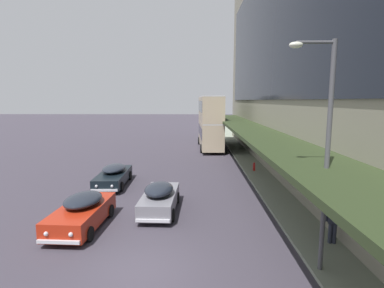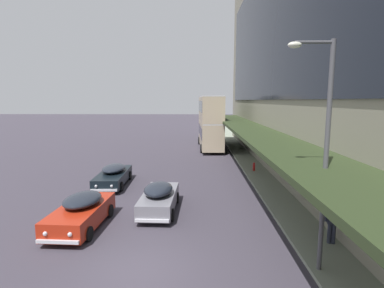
{
  "view_description": "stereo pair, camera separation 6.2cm",
  "coord_description": "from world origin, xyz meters",
  "px_view_note": "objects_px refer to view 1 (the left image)",
  "views": [
    {
      "loc": [
        1.99,
        -9.76,
        5.96
      ],
      "look_at": [
        1.55,
        21.48,
        1.39
      ],
      "focal_mm": 28.0,
      "sensor_mm": 36.0,
      "label": 1
    },
    {
      "loc": [
        2.05,
        -9.76,
        5.96
      ],
      "look_at": [
        1.55,
        21.48,
        1.39
      ],
      "focal_mm": 28.0,
      "sensor_mm": 36.0,
      "label": 2
    }
  ],
  "objects_px": {
    "transit_bus_kerbside_front": "(210,120)",
    "sedan_far_back": "(207,132)",
    "pedestrian_at_kerb": "(333,219)",
    "sedan_trailing_mid": "(82,211)",
    "sedan_lead_near": "(160,197)",
    "sedan_second_mid": "(114,175)",
    "street_lamp": "(323,143)",
    "fire_hydrant": "(254,167)"
  },
  "relations": [
    {
      "from": "sedan_lead_near",
      "to": "fire_hydrant",
      "type": "height_order",
      "value": "sedan_lead_near"
    },
    {
      "from": "transit_bus_kerbside_front",
      "to": "sedan_lead_near",
      "type": "distance_m",
      "value": 22.09
    },
    {
      "from": "street_lamp",
      "to": "fire_hydrant",
      "type": "bearing_deg",
      "value": 87.37
    },
    {
      "from": "sedan_far_back",
      "to": "pedestrian_at_kerb",
      "type": "distance_m",
      "value": 38.27
    },
    {
      "from": "sedan_second_mid",
      "to": "street_lamp",
      "type": "height_order",
      "value": "street_lamp"
    },
    {
      "from": "transit_bus_kerbside_front",
      "to": "pedestrian_at_kerb",
      "type": "bearing_deg",
      "value": -81.35
    },
    {
      "from": "transit_bus_kerbside_front",
      "to": "sedan_trailing_mid",
      "type": "xyz_separation_m",
      "value": [
        -7.09,
        -23.65,
        -2.71
      ]
    },
    {
      "from": "sedan_lead_near",
      "to": "pedestrian_at_kerb",
      "type": "xyz_separation_m",
      "value": [
        7.54,
        -3.81,
        0.39
      ]
    },
    {
      "from": "sedan_trailing_mid",
      "to": "sedan_far_back",
      "type": "distance_m",
      "value": 37.02
    },
    {
      "from": "sedan_lead_near",
      "to": "sedan_second_mid",
      "type": "distance_m",
      "value": 6.41
    },
    {
      "from": "sedan_far_back",
      "to": "sedan_trailing_mid",
      "type": "bearing_deg",
      "value": -101.23
    },
    {
      "from": "pedestrian_at_kerb",
      "to": "street_lamp",
      "type": "height_order",
      "value": "street_lamp"
    },
    {
      "from": "transit_bus_kerbside_front",
      "to": "sedan_lead_near",
      "type": "xyz_separation_m",
      "value": [
        -3.68,
        -21.61,
        -2.7
      ]
    },
    {
      "from": "transit_bus_kerbside_front",
      "to": "sedan_trailing_mid",
      "type": "bearing_deg",
      "value": -106.69
    },
    {
      "from": "sedan_far_back",
      "to": "pedestrian_at_kerb",
      "type": "relative_size",
      "value": 2.53
    },
    {
      "from": "sedan_trailing_mid",
      "to": "sedan_lead_near",
      "type": "distance_m",
      "value": 3.98
    },
    {
      "from": "transit_bus_kerbside_front",
      "to": "fire_hydrant",
      "type": "xyz_separation_m",
      "value": [
        3.12,
        -12.64,
        -2.99
      ]
    },
    {
      "from": "sedan_second_mid",
      "to": "fire_hydrant",
      "type": "distance_m",
      "value": 11.37
    },
    {
      "from": "sedan_lead_near",
      "to": "fire_hydrant",
      "type": "relative_size",
      "value": 6.54
    },
    {
      "from": "transit_bus_kerbside_front",
      "to": "sedan_second_mid",
      "type": "height_order",
      "value": "transit_bus_kerbside_front"
    },
    {
      "from": "sedan_second_mid",
      "to": "fire_hydrant",
      "type": "xyz_separation_m",
      "value": [
        10.68,
        3.88,
        -0.22
      ]
    },
    {
      "from": "transit_bus_kerbside_front",
      "to": "sedan_lead_near",
      "type": "height_order",
      "value": "transit_bus_kerbside_front"
    },
    {
      "from": "pedestrian_at_kerb",
      "to": "street_lamp",
      "type": "xyz_separation_m",
      "value": [
        -1.42,
        -1.93,
        3.4
      ]
    },
    {
      "from": "street_lamp",
      "to": "fire_hydrant",
      "type": "height_order",
      "value": "street_lamp"
    },
    {
      "from": "pedestrian_at_kerb",
      "to": "street_lamp",
      "type": "relative_size",
      "value": 0.24
    },
    {
      "from": "fire_hydrant",
      "to": "street_lamp",
      "type": "bearing_deg",
      "value": -92.63
    },
    {
      "from": "sedan_lead_near",
      "to": "transit_bus_kerbside_front",
      "type": "bearing_deg",
      "value": 80.35
    },
    {
      "from": "sedan_second_mid",
      "to": "pedestrian_at_kerb",
      "type": "relative_size",
      "value": 2.73
    },
    {
      "from": "street_lamp",
      "to": "sedan_trailing_mid",
      "type": "bearing_deg",
      "value": 158.81
    },
    {
      "from": "sedan_trailing_mid",
      "to": "sedan_lead_near",
      "type": "relative_size",
      "value": 1.02
    },
    {
      "from": "sedan_trailing_mid",
      "to": "street_lamp",
      "type": "bearing_deg",
      "value": -21.19
    },
    {
      "from": "sedan_far_back",
      "to": "fire_hydrant",
      "type": "height_order",
      "value": "sedan_far_back"
    },
    {
      "from": "sedan_far_back",
      "to": "sedan_lead_near",
      "type": "height_order",
      "value": "sedan_lead_near"
    },
    {
      "from": "sedan_lead_near",
      "to": "sedan_second_mid",
      "type": "bearing_deg",
      "value": 127.34
    },
    {
      "from": "transit_bus_kerbside_front",
      "to": "fire_hydrant",
      "type": "height_order",
      "value": "transit_bus_kerbside_front"
    },
    {
      "from": "pedestrian_at_kerb",
      "to": "sedan_trailing_mid",
      "type": "bearing_deg",
      "value": 170.85
    },
    {
      "from": "sedan_trailing_mid",
      "to": "sedan_far_back",
      "type": "height_order",
      "value": "sedan_far_back"
    },
    {
      "from": "transit_bus_kerbside_front",
      "to": "sedan_far_back",
      "type": "xyz_separation_m",
      "value": [
        0.12,
        12.66,
        -2.72
      ]
    },
    {
      "from": "street_lamp",
      "to": "sedan_lead_near",
      "type": "bearing_deg",
      "value": 136.85
    },
    {
      "from": "sedan_lead_near",
      "to": "sedan_second_mid",
      "type": "xyz_separation_m",
      "value": [
        -3.89,
        5.09,
        -0.07
      ]
    },
    {
      "from": "fire_hydrant",
      "to": "pedestrian_at_kerb",
      "type": "bearing_deg",
      "value": -86.65
    },
    {
      "from": "sedan_far_back",
      "to": "sedan_second_mid",
      "type": "height_order",
      "value": "sedan_far_back"
    }
  ]
}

